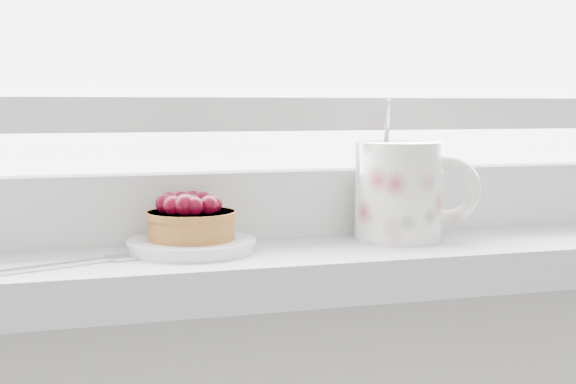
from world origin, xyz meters
name	(u,v)px	position (x,y,z in m)	size (l,w,h in m)	color
saucer	(192,245)	(-0.07, 1.90, 0.95)	(0.12, 0.12, 0.01)	white
raspberry_tart	(191,218)	(-0.07, 1.90, 0.97)	(0.09, 0.09, 0.05)	brown
floral_mug	(402,189)	(0.15, 1.90, 0.99)	(0.14, 0.12, 0.15)	white
fork	(70,264)	(-0.18, 1.86, 0.94)	(0.19, 0.09, 0.00)	silver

